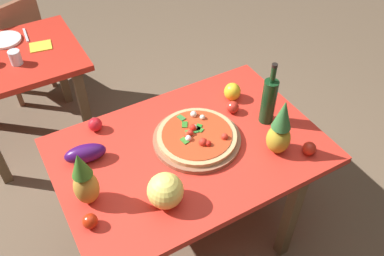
% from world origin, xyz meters
% --- Properties ---
extents(ground_plane, '(10.00, 10.00, 0.00)m').
position_xyz_m(ground_plane, '(0.00, 0.00, 0.00)').
color(ground_plane, brown).
extents(display_table, '(1.33, 0.90, 0.74)m').
position_xyz_m(display_table, '(0.00, 0.00, 0.66)').
color(display_table, brown).
rests_on(display_table, ground_plane).
extents(background_table, '(0.85, 0.73, 0.74)m').
position_xyz_m(background_table, '(-0.60, 1.28, 0.61)').
color(background_table, brown).
rests_on(background_table, ground_plane).
extents(dining_chair, '(0.52, 0.52, 0.85)m').
position_xyz_m(dining_chair, '(-0.52, 1.87, 0.48)').
color(dining_chair, '#8E5B41').
rests_on(dining_chair, ground_plane).
extents(pizza_board, '(0.45, 0.45, 0.02)m').
position_xyz_m(pizza_board, '(0.06, 0.03, 0.75)').
color(pizza_board, '#8E5B41').
rests_on(pizza_board, display_table).
extents(pizza, '(0.40, 0.40, 0.06)m').
position_xyz_m(pizza, '(0.06, 0.03, 0.78)').
color(pizza, tan).
rests_on(pizza, pizza_board).
extents(wine_bottle, '(0.08, 0.08, 0.36)m').
position_xyz_m(wine_bottle, '(0.46, -0.02, 0.88)').
color(wine_bottle, '#13361A').
rests_on(wine_bottle, display_table).
extents(pineapple_left, '(0.11, 0.11, 0.30)m').
position_xyz_m(pineapple_left, '(-0.54, -0.05, 0.87)').
color(pineapple_left, '#BF8832').
rests_on(pineapple_left, display_table).
extents(pineapple_right, '(0.12, 0.12, 0.32)m').
position_xyz_m(pineapple_right, '(0.37, -0.22, 0.88)').
color(pineapple_right, '#B09728').
rests_on(pineapple_right, display_table).
extents(melon, '(0.16, 0.16, 0.16)m').
position_xyz_m(melon, '(-0.25, -0.23, 0.82)').
color(melon, '#EFDC65').
rests_on(melon, display_table).
extents(bell_pepper, '(0.09, 0.09, 0.10)m').
position_xyz_m(bell_pepper, '(0.40, 0.22, 0.79)').
color(bell_pepper, yellow).
rests_on(bell_pepper, display_table).
extents(eggplant, '(0.21, 0.13, 0.09)m').
position_xyz_m(eggplant, '(-0.47, 0.18, 0.79)').
color(eggplant, '#3C1057').
rests_on(eggplant, display_table).
extents(tomato_beside_pepper, '(0.07, 0.07, 0.07)m').
position_xyz_m(tomato_beside_pepper, '(0.49, -0.32, 0.77)').
color(tomato_beside_pepper, red).
rests_on(tomato_beside_pepper, display_table).
extents(tomato_at_corner, '(0.07, 0.07, 0.07)m').
position_xyz_m(tomato_at_corner, '(-0.58, -0.18, 0.77)').
color(tomato_at_corner, red).
rests_on(tomato_at_corner, display_table).
extents(tomato_by_bottle, '(0.07, 0.07, 0.07)m').
position_xyz_m(tomato_by_bottle, '(-0.36, 0.36, 0.78)').
color(tomato_by_bottle, red).
rests_on(tomato_by_bottle, display_table).
extents(tomato_near_board, '(0.07, 0.07, 0.07)m').
position_xyz_m(tomato_near_board, '(0.34, 0.12, 0.77)').
color(tomato_near_board, red).
rests_on(tomato_near_board, display_table).
extents(drinking_glass_water, '(0.07, 0.07, 0.09)m').
position_xyz_m(drinking_glass_water, '(-0.59, 1.17, 0.79)').
color(drinking_glass_water, silver).
rests_on(drinking_glass_water, background_table).
extents(dinner_plate, '(0.22, 0.22, 0.02)m').
position_xyz_m(dinner_plate, '(-0.60, 1.48, 0.75)').
color(dinner_plate, white).
rests_on(dinner_plate, background_table).
extents(knife_utensil, '(0.03, 0.18, 0.01)m').
position_xyz_m(knife_utensil, '(-0.46, 1.48, 0.74)').
color(knife_utensil, silver).
rests_on(knife_utensil, background_table).
extents(napkin_folded, '(0.16, 0.14, 0.01)m').
position_xyz_m(napkin_folded, '(-0.41, 1.29, 0.74)').
color(napkin_folded, yellow).
rests_on(napkin_folded, background_table).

